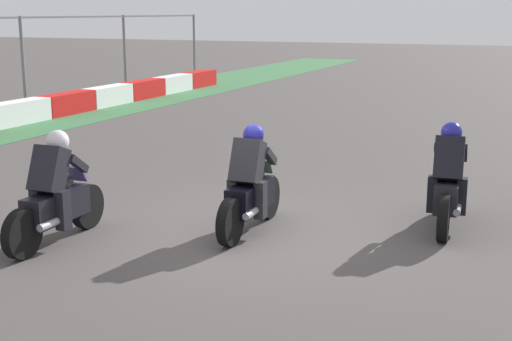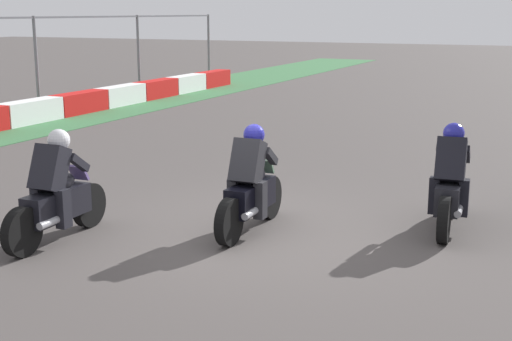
# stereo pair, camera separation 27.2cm
# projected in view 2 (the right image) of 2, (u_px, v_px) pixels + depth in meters

# --- Properties ---
(ground_plane) EXTENTS (120.00, 120.00, 0.00)m
(ground_plane) POSITION_uv_depth(u_px,v_px,m) (258.00, 232.00, 10.08)
(ground_plane) COLOR #4C4644
(rider_lane_b) EXTENTS (2.04, 0.56, 1.51)m
(rider_lane_b) POSITION_uv_depth(u_px,v_px,m) (450.00, 186.00, 10.10)
(rider_lane_b) COLOR black
(rider_lane_b) RESTS_ON ground_plane
(rider_lane_c) EXTENTS (2.04, 0.54, 1.51)m
(rider_lane_c) POSITION_uv_depth(u_px,v_px,m) (251.00, 188.00, 9.98)
(rider_lane_c) COLOR black
(rider_lane_c) RESTS_ON ground_plane
(rider_lane_d) EXTENTS (2.04, 0.54, 1.51)m
(rider_lane_d) POSITION_uv_depth(u_px,v_px,m) (56.00, 196.00, 9.56)
(rider_lane_d) COLOR black
(rider_lane_d) RESTS_ON ground_plane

